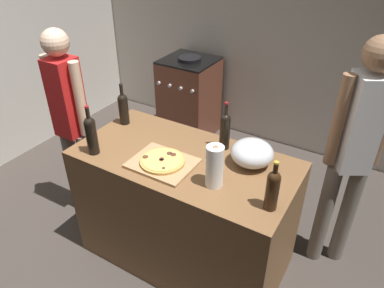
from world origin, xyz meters
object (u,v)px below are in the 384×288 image
Objects in this scene: paper_towel_roll at (215,166)px; wine_bottle_dark at (123,107)px; person_in_stripes at (71,119)px; wine_bottle_green at (91,134)px; person_in_red at (354,149)px; mixing_bowl at (252,153)px; stove at (189,98)px; wine_bottle_amber at (225,129)px; pizza at (162,161)px; wine_bottle_clear at (273,188)px.

wine_bottle_dark is (-0.94, 0.31, 0.00)m from paper_towel_roll.
wine_bottle_green is at bearing -26.95° from person_in_stripes.
mixing_bowl is at bearing -143.83° from person_in_red.
stove is at bearing 102.24° from wine_bottle_green.
person_in_stripes reaches higher than wine_bottle_amber.
wine_bottle_amber is (0.81, 0.08, 0.01)m from wine_bottle_dark.
person_in_red is at bearing 34.12° from pizza.
wine_bottle_green is at bearing -175.66° from wine_bottle_clear.
wine_bottle_clear is 0.64m from wine_bottle_amber.
wine_bottle_clear is at bearing -5.26° from person_in_stripes.
wine_bottle_green is 0.56m from person_in_stripes.
wine_bottle_amber is 1.24m from person_in_stripes.
wine_bottle_dark is 1.05× the size of wine_bottle_clear.
wine_bottle_green reaches higher than pizza.
wine_bottle_clear reaches higher than stove.
pizza is at bearing -148.31° from mixing_bowl.
stove is (-1.26, 1.79, -0.59)m from paper_towel_roll.
person_in_red reaches higher than person_in_stripes.
paper_towel_roll is (-0.10, -0.31, 0.05)m from mixing_bowl.
stove is 0.56× the size of person_in_red.
pizza is 0.64m from wine_bottle_dark.
wine_bottle_amber is at bearing -158.08° from person_in_red.
paper_towel_roll is 0.77× the size of wine_bottle_green.
wine_bottle_amber is at bearing 139.69° from wine_bottle_clear.
wine_bottle_clear is 0.88× the size of wine_bottle_green.
person_in_red is (1.02, 0.69, 0.04)m from pizza.
person_in_red is (1.49, 0.81, -0.08)m from wine_bottle_green.
wine_bottle_amber is (0.25, 0.38, 0.11)m from pizza.
wine_bottle_clear is 0.19× the size of person_in_stripes.
person_in_stripes is 0.94× the size of person_in_red.
mixing_bowl is 0.16× the size of person_in_red.
mixing_bowl is at bearing 23.73° from wine_bottle_green.
pizza is at bearing -7.42° from person_in_stripes.
wine_bottle_amber is at bearing 34.94° from wine_bottle_green.
mixing_bowl is 0.17× the size of person_in_stripes.
mixing_bowl is at bearing -0.22° from wine_bottle_dark.
wine_bottle_clear reaches higher than pizza.
wine_bottle_dark is at bearing -174.39° from wine_bottle_amber.
stove is at bearing 102.38° from wine_bottle_dark.
paper_towel_roll is at bearing -108.85° from mixing_bowl.
person_in_red is (0.77, 0.31, -0.07)m from wine_bottle_amber.
mixing_bowl is (0.48, 0.30, 0.05)m from pizza.
stove is at bearing 150.37° from person_in_red.
stove is (-0.32, 1.47, -0.59)m from wine_bottle_dark.
person_in_red is at bearing 28.59° from wine_bottle_green.
mixing_bowl is 1.01× the size of paper_towel_roll.
paper_towel_roll is 0.99m from wine_bottle_dark.
wine_bottle_green is (0.09, -0.42, 0.01)m from wine_bottle_dark.
wine_bottle_amber is 1.89m from stove.
wine_bottle_green reaches higher than wine_bottle_amber.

